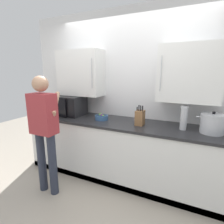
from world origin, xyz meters
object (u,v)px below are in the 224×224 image
Objects in this scene: thermos_flask at (184,118)px; fruit_bowl at (102,117)px; stock_pot at (212,124)px; person_figure at (44,126)px; knife_block at (140,118)px; microwave_oven at (68,105)px.

fruit_bowl is (-1.20, -0.02, -0.11)m from thermos_flask.
person_figure is (-1.98, -0.77, -0.07)m from stock_pot.
thermos_flask is 1.07× the size of knife_block.
microwave_oven reaches higher than fruit_bowl.
person_figure is (-1.08, -0.72, -0.06)m from knife_block.
knife_block reaches higher than fruit_bowl.
person_figure reaches higher than thermos_flask.
microwave_oven reaches higher than knife_block.
person_figure reaches higher than microwave_oven.
fruit_bowl is (0.70, -0.05, -0.12)m from microwave_oven.
microwave_oven is 2.22m from stock_pot.
stock_pot is at bearing -0.70° from microwave_oven.
microwave_oven is 1.89m from thermos_flask.
stock_pot is 2.13m from person_figure.
fruit_bowl is at bearing 178.21° from knife_block.
thermos_flask is 0.19× the size of person_figure.
microwave_oven is at bearing 175.64° from fruit_bowl.
person_figure is at bearing -146.33° from knife_block.
microwave_oven is 1.65× the size of thermos_flask.
stock_pot is (0.90, 0.05, 0.01)m from knife_block.
microwave_oven is at bearing 179.06° from thermos_flask.
microwave_oven is 2.48× the size of fruit_bowl.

